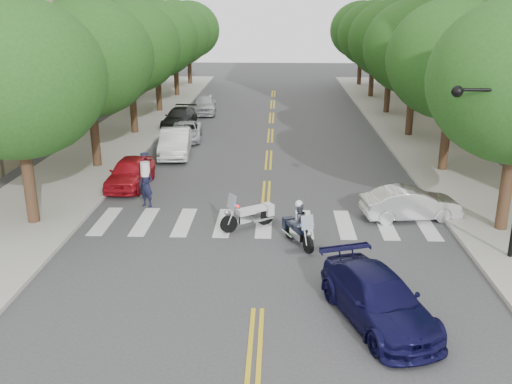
# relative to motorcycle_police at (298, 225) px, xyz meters

# --- Properties ---
(ground) EXTENTS (140.00, 140.00, 0.00)m
(ground) POSITION_rel_motorcycle_police_xyz_m (-1.23, -4.54, -0.74)
(ground) COLOR #38383A
(ground) RESTS_ON ground
(sidewalk_left) EXTENTS (5.00, 60.00, 0.15)m
(sidewalk_left) POSITION_rel_motorcycle_police_xyz_m (-10.73, 17.46, -0.66)
(sidewalk_left) COLOR #9E9991
(sidewalk_left) RESTS_ON ground
(sidewalk_right) EXTENTS (5.00, 60.00, 0.15)m
(sidewalk_right) POSITION_rel_motorcycle_police_xyz_m (8.27, 17.46, -0.66)
(sidewalk_right) COLOR #9E9991
(sidewalk_right) RESTS_ON ground
(tree_l_0) EXTENTS (6.40, 6.40, 8.45)m
(tree_l_0) POSITION_rel_motorcycle_police_xyz_m (-10.03, 1.46, 4.82)
(tree_l_0) COLOR #382316
(tree_l_0) RESTS_ON ground
(tree_l_1) EXTENTS (6.40, 6.40, 8.45)m
(tree_l_1) POSITION_rel_motorcycle_police_xyz_m (-10.03, 9.46, 4.82)
(tree_l_1) COLOR #382316
(tree_l_1) RESTS_ON ground
(tree_l_2) EXTENTS (6.40, 6.40, 8.45)m
(tree_l_2) POSITION_rel_motorcycle_police_xyz_m (-10.03, 17.46, 4.82)
(tree_l_2) COLOR #382316
(tree_l_2) RESTS_ON ground
(tree_l_3) EXTENTS (6.40, 6.40, 8.45)m
(tree_l_3) POSITION_rel_motorcycle_police_xyz_m (-10.03, 25.46, 4.82)
(tree_l_3) COLOR #382316
(tree_l_3) RESTS_ON ground
(tree_l_4) EXTENTS (6.40, 6.40, 8.45)m
(tree_l_4) POSITION_rel_motorcycle_police_xyz_m (-10.03, 33.46, 4.82)
(tree_l_4) COLOR #382316
(tree_l_4) RESTS_ON ground
(tree_l_5) EXTENTS (6.40, 6.40, 8.45)m
(tree_l_5) POSITION_rel_motorcycle_police_xyz_m (-10.03, 41.46, 4.82)
(tree_l_5) COLOR #382316
(tree_l_5) RESTS_ON ground
(tree_r_1) EXTENTS (6.40, 6.40, 8.45)m
(tree_r_1) POSITION_rel_motorcycle_police_xyz_m (7.57, 9.46, 4.82)
(tree_r_1) COLOR #382316
(tree_r_1) RESTS_ON ground
(tree_r_2) EXTENTS (6.40, 6.40, 8.45)m
(tree_r_2) POSITION_rel_motorcycle_police_xyz_m (7.57, 17.46, 4.82)
(tree_r_2) COLOR #382316
(tree_r_2) RESTS_ON ground
(tree_r_3) EXTENTS (6.40, 6.40, 8.45)m
(tree_r_3) POSITION_rel_motorcycle_police_xyz_m (7.57, 25.46, 4.82)
(tree_r_3) COLOR #382316
(tree_r_3) RESTS_ON ground
(tree_r_4) EXTENTS (6.40, 6.40, 8.45)m
(tree_r_4) POSITION_rel_motorcycle_police_xyz_m (7.57, 33.46, 4.82)
(tree_r_4) COLOR #382316
(tree_r_4) RESTS_ON ground
(tree_r_5) EXTENTS (6.40, 6.40, 8.45)m
(tree_r_5) POSITION_rel_motorcycle_police_xyz_m (7.57, 41.46, 4.82)
(tree_r_5) COLOR #382316
(tree_r_5) RESTS_ON ground
(traffic_signal_pole) EXTENTS (2.82, 0.42, 6.00)m
(traffic_signal_pole) POSITION_rel_motorcycle_police_xyz_m (6.49, -1.05, 2.98)
(traffic_signal_pole) COLOR black
(traffic_signal_pole) RESTS_ON ground
(motorcycle_police) EXTENTS (1.08, 1.93, 1.66)m
(motorcycle_police) POSITION_rel_motorcycle_police_xyz_m (0.00, 0.00, 0.00)
(motorcycle_police) COLOR black
(motorcycle_police) RESTS_ON ground
(motorcycle_parked) EXTENTS (2.00, 1.45, 1.45)m
(motorcycle_parked) POSITION_rel_motorcycle_police_xyz_m (-1.68, 1.54, -0.23)
(motorcycle_parked) COLOR black
(motorcycle_parked) RESTS_ON ground
(officer_standing) EXTENTS (0.80, 0.70, 1.85)m
(officer_standing) POSITION_rel_motorcycle_police_xyz_m (-6.17, 3.73, 0.18)
(officer_standing) COLOR black
(officer_standing) RESTS_ON ground
(convertible) EXTENTS (3.98, 1.88, 1.26)m
(convertible) POSITION_rel_motorcycle_police_xyz_m (4.50, 2.70, -0.11)
(convertible) COLOR silver
(convertible) RESTS_ON ground
(sedan_blue) EXTENTS (3.21, 4.91, 1.32)m
(sedan_blue) POSITION_rel_motorcycle_police_xyz_m (1.97, -5.04, -0.08)
(sedan_blue) COLOR #0D0D36
(sedan_blue) RESTS_ON ground
(parked_car_a) EXTENTS (1.77, 4.07, 1.37)m
(parked_car_a) POSITION_rel_motorcycle_police_xyz_m (-7.53, 6.41, -0.06)
(parked_car_a) COLOR #B5131F
(parked_car_a) RESTS_ON ground
(parked_car_b) EXTENTS (2.01, 4.65, 1.49)m
(parked_car_b) POSITION_rel_motorcycle_police_xyz_m (-6.43, 12.07, 0.01)
(parked_car_b) COLOR white
(parked_car_b) RESTS_ON ground
(parked_car_c) EXTENTS (2.18, 4.16, 1.12)m
(parked_car_c) POSITION_rel_motorcycle_police_xyz_m (-6.43, 15.91, -0.18)
(parked_car_c) COLOR #B5B8BD
(parked_car_c) RESTS_ON ground
(parked_car_d) EXTENTS (2.14, 4.53, 1.28)m
(parked_car_d) POSITION_rel_motorcycle_police_xyz_m (-7.53, 19.96, -0.10)
(parked_car_d) COLOR black
(parked_car_d) RESTS_ON ground
(parked_car_e) EXTENTS (2.15, 4.52, 1.49)m
(parked_car_e) POSITION_rel_motorcycle_police_xyz_m (-6.44, 24.96, 0.01)
(parked_car_e) COLOR #AFB0B5
(parked_car_e) RESTS_ON ground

